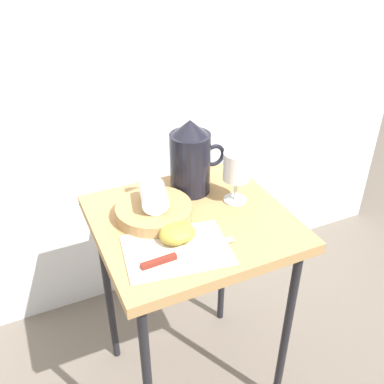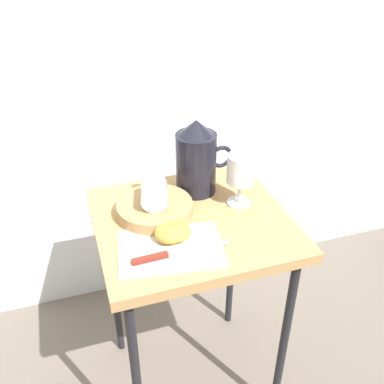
% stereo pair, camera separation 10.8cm
% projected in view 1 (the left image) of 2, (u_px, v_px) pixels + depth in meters
% --- Properties ---
extents(ground_plane, '(6.00, 6.00, 0.00)m').
position_uv_depth(ground_plane, '(192.00, 375.00, 1.47)').
color(ground_plane, '#665B51').
extents(curtain_drape, '(2.40, 0.03, 2.14)m').
position_uv_depth(curtain_drape, '(121.00, 19.00, 1.30)').
color(curtain_drape, white).
rests_on(curtain_drape, ground_plane).
extents(table, '(0.50, 0.46, 0.66)m').
position_uv_depth(table, '(192.00, 240.00, 1.16)').
color(table, '#AD8451').
rests_on(table, ground_plane).
extents(linen_napkin, '(0.27, 0.21, 0.00)m').
position_uv_depth(linen_napkin, '(177.00, 250.00, 1.01)').
color(linen_napkin, silver).
rests_on(linen_napkin, table).
extents(basket_tray, '(0.20, 0.20, 0.03)m').
position_uv_depth(basket_tray, '(154.00, 211.00, 1.12)').
color(basket_tray, '#AD8451').
rests_on(basket_tray, table).
extents(pitcher, '(0.16, 0.11, 0.22)m').
position_uv_depth(pitcher, '(191.00, 163.00, 1.19)').
color(pitcher, black).
rests_on(pitcher, table).
extents(wine_glass_upright, '(0.07, 0.07, 0.15)m').
position_uv_depth(wine_glass_upright, '(237.00, 169.00, 1.14)').
color(wine_glass_upright, silver).
rests_on(wine_glass_upright, table).
extents(wine_glass_tipped_near, '(0.10, 0.16, 0.07)m').
position_uv_depth(wine_glass_tipped_near, '(154.00, 194.00, 1.09)').
color(wine_glass_tipped_near, silver).
rests_on(wine_glass_tipped_near, basket_tray).
extents(apple_half_left, '(0.07, 0.07, 0.04)m').
position_uv_depth(apple_half_left, '(174.00, 234.00, 1.02)').
color(apple_half_left, '#B29938').
rests_on(apple_half_left, linen_napkin).
extents(apple_half_right, '(0.07, 0.07, 0.04)m').
position_uv_depth(apple_half_right, '(181.00, 232.00, 1.03)').
color(apple_half_right, '#B29938').
rests_on(apple_half_right, linen_napkin).
extents(knife, '(0.24, 0.02, 0.01)m').
position_uv_depth(knife, '(175.00, 257.00, 0.98)').
color(knife, silver).
rests_on(knife, linen_napkin).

